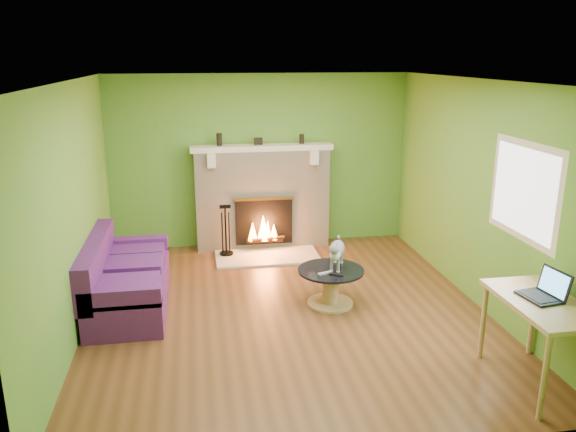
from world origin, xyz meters
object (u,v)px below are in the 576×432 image
Objects in this scene: desk at (543,311)px; cat at (337,252)px; coffee_table at (331,284)px; sofa at (124,280)px.

cat is at bearing 124.15° from desk.
coffee_table is 0.39m from cat.
cat is at bearing 32.01° from coffee_table.
cat is at bearing -7.15° from sofa.
desk is (3.81, -2.29, 0.39)m from sofa.
desk is 1.79× the size of cat.
cat is (0.08, 0.05, 0.38)m from coffee_table.
sofa reaches higher than coffee_table.
cat is (2.47, -0.31, 0.31)m from sofa.
desk is at bearing -53.59° from coffee_table.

